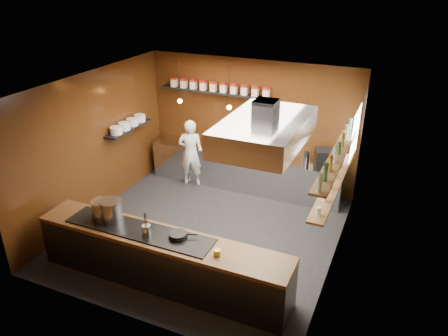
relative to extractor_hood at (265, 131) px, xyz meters
The scene contains 26 objects.
floor 2.85m from the extractor_hood, 162.90° to the left, with size 5.00×5.00×0.00m, color black.
back_wall 3.33m from the extractor_hood, 114.15° to the left, with size 5.00×5.00×0.00m, color #321709.
left_wall 3.95m from the extractor_hood, behind, with size 5.00×5.00×0.00m, color #321709.
right_wall 1.62m from the extractor_hood, 18.43° to the left, with size 5.00×5.00×0.00m, color #4C4A2B.
ceiling 1.45m from the extractor_hood, 162.90° to the left, with size 5.00×5.00×0.00m, color silver.
window_pane 2.47m from the extractor_hood, 61.29° to the left, with size 1.00×1.00×0.00m, color white.
prep_counter 3.54m from the extractor_hood, 116.83° to the left, with size 4.60×0.65×0.90m, color silver.
pass_counter 2.70m from the extractor_hood, 137.38° to the right, with size 4.40×0.72×0.94m.
tin_shelf 3.54m from the extractor_hood, 128.56° to the left, with size 2.60×0.26×0.04m, color black.
plate_shelf 4.02m from the extractor_hood, 158.96° to the left, with size 0.30×1.40×0.04m, color black.
bottle_shelf_upper 1.38m from the extractor_hood, 33.94° to the left, with size 0.26×2.80×0.04m, color brown.
bottle_shelf_lower 1.64m from the extractor_hood, 33.94° to the left, with size 0.26×2.80×0.04m, color brown.
extractor_hood is the anchor object (origin of this frame).
pendant_left 3.44m from the extractor_hood, 142.13° to the left, with size 0.10×0.10×0.95m.
pendant_right 2.60m from the extractor_hood, 125.54° to the left, with size 0.10×0.10×0.95m.
storage_tins 3.44m from the extractor_hood, 126.60° to the left, with size 2.43×0.13×0.22m.
plate_stacks 3.99m from the extractor_hood, 158.96° to the left, with size 0.26×1.16×0.16m.
bottles 1.33m from the extractor_hood, 33.94° to the left, with size 0.06×2.66×0.24m.
wine_glasses 1.59m from the extractor_hood, 33.94° to the left, with size 0.07×2.37×0.13m.
stockpot_large 2.90m from the extractor_hood, 154.02° to the right, with size 0.38×0.38×0.37m, color #B7B9BE.
stockpot_small 3.06m from the extractor_hood, 155.52° to the right, with size 0.35×0.35×0.32m, color #BABCC1.
utensil_crock 2.46m from the extractor_hood, 139.33° to the right, with size 0.14×0.14×0.18m, color silver.
frying_pan 2.15m from the extractor_hood, 131.46° to the right, with size 0.46×0.31×0.08m.
butter_jar 2.02m from the extractor_hood, 100.98° to the right, with size 0.11×0.11×0.10m, color yellow.
espresso_machine 2.94m from the extractor_hood, 77.76° to the left, with size 0.40×0.38×0.40m, color black.
chef 3.78m from the extractor_hood, 138.75° to the left, with size 0.60×0.39×1.64m, color silver.
Camera 1 is at (3.30, -6.56, 4.88)m, focal length 35.00 mm.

